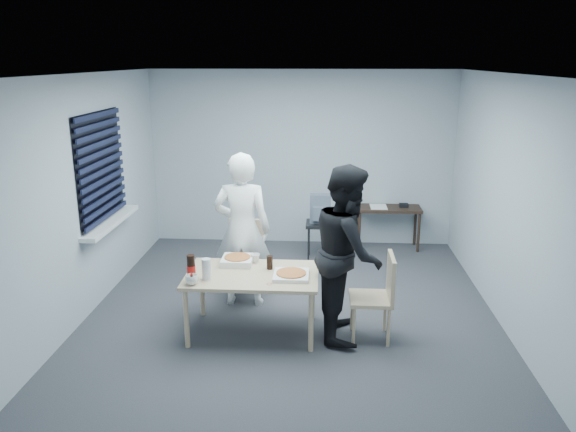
# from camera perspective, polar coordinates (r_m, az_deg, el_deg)

# --- Properties ---
(room) EXTENTS (5.00, 5.00, 5.00)m
(room) POSITION_cam_1_polar(r_m,az_deg,el_deg) (6.82, -18.18, 3.89)
(room) COLOR #2F2E34
(room) RESTS_ON ground
(dining_table) EXTENTS (1.33, 0.84, 0.65)m
(dining_table) POSITION_cam_1_polar(r_m,az_deg,el_deg) (5.74, -3.64, -6.41)
(dining_table) COLOR tan
(dining_table) RESTS_ON ground
(chair_far) EXTENTS (0.42, 0.42, 0.89)m
(chair_far) POSITION_cam_1_polar(r_m,az_deg,el_deg) (6.76, -4.30, -3.62)
(chair_far) COLOR tan
(chair_far) RESTS_ON ground
(chair_right) EXTENTS (0.42, 0.42, 0.89)m
(chair_right) POSITION_cam_1_polar(r_m,az_deg,el_deg) (5.71, 9.30, -7.57)
(chair_right) COLOR tan
(chair_right) RESTS_ON ground
(person_white) EXTENTS (0.65, 0.42, 1.77)m
(person_white) POSITION_cam_1_polar(r_m,az_deg,el_deg) (6.33, -4.68, -1.44)
(person_white) COLOR white
(person_white) RESTS_ON ground
(person_black) EXTENTS (0.47, 0.86, 1.77)m
(person_black) POSITION_cam_1_polar(r_m,az_deg,el_deg) (5.64, 6.09, -3.68)
(person_black) COLOR black
(person_black) RESTS_ON ground
(side_table) EXTENTS (0.94, 0.42, 0.63)m
(side_table) POSITION_cam_1_polar(r_m,az_deg,el_deg) (8.43, 10.17, 0.37)
(side_table) COLOR #34211A
(side_table) RESTS_ON ground
(stool) EXTENTS (0.39, 0.39, 0.54)m
(stool) POSITION_cam_1_polar(r_m,az_deg,el_deg) (7.85, 3.27, -1.43)
(stool) COLOR black
(stool) RESTS_ON ground
(backpack) EXTENTS (0.29, 0.21, 0.40)m
(backpack) POSITION_cam_1_polar(r_m,az_deg,el_deg) (7.76, 3.30, 0.70)
(backpack) COLOR slate
(backpack) RESTS_ON stool
(pizza_box_a) EXTENTS (0.32, 0.32, 0.08)m
(pizza_box_a) POSITION_cam_1_polar(r_m,az_deg,el_deg) (5.98, -5.16, -4.49)
(pizza_box_a) COLOR white
(pizza_box_a) RESTS_ON dining_table
(pizza_box_b) EXTENTS (0.35, 0.35, 0.05)m
(pizza_box_b) POSITION_cam_1_polar(r_m,az_deg,el_deg) (5.61, 0.32, -5.99)
(pizza_box_b) COLOR white
(pizza_box_b) RESTS_ON dining_table
(mug_a) EXTENTS (0.17, 0.17, 0.10)m
(mug_a) POSITION_cam_1_polar(r_m,az_deg,el_deg) (5.50, -9.75, -6.41)
(mug_a) COLOR white
(mug_a) RESTS_ON dining_table
(mug_b) EXTENTS (0.10, 0.10, 0.09)m
(mug_b) POSITION_cam_1_polar(r_m,az_deg,el_deg) (6.00, -3.35, -4.30)
(mug_b) COLOR white
(mug_b) RESTS_ON dining_table
(cola_glass) EXTENTS (0.08, 0.08, 0.14)m
(cola_glass) POSITION_cam_1_polar(r_m,az_deg,el_deg) (5.80, -1.87, -4.73)
(cola_glass) COLOR black
(cola_glass) RESTS_ON dining_table
(soda_bottle) EXTENTS (0.08, 0.08, 0.27)m
(soda_bottle) POSITION_cam_1_polar(r_m,az_deg,el_deg) (5.56, -9.81, -5.29)
(soda_bottle) COLOR black
(soda_bottle) RESTS_ON dining_table
(plastic_cups) EXTENTS (0.12, 0.12, 0.21)m
(plastic_cups) POSITION_cam_1_polar(r_m,az_deg,el_deg) (5.58, -8.29, -5.37)
(plastic_cups) COLOR silver
(plastic_cups) RESTS_ON dining_table
(rubber_band) EXTENTS (0.06, 0.06, 0.00)m
(rubber_band) POSITION_cam_1_polar(r_m,az_deg,el_deg) (5.45, -1.91, -6.92)
(rubber_band) COLOR red
(rubber_band) RESTS_ON dining_table
(papers) EXTENTS (0.33, 0.39, 0.01)m
(papers) POSITION_cam_1_polar(r_m,az_deg,el_deg) (8.40, 9.18, 0.94)
(papers) COLOR white
(papers) RESTS_ON side_table
(black_box) EXTENTS (0.16, 0.14, 0.06)m
(black_box) POSITION_cam_1_polar(r_m,az_deg,el_deg) (8.45, 11.68, 1.07)
(black_box) COLOR black
(black_box) RESTS_ON side_table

